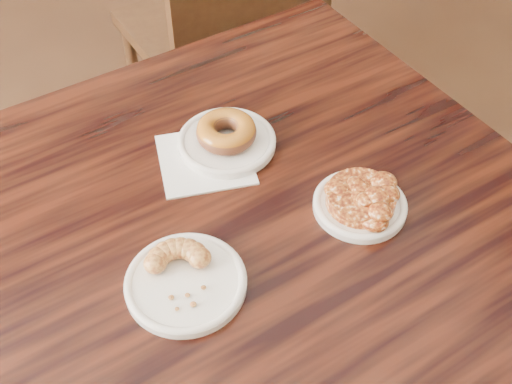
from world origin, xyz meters
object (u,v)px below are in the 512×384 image
object	(u,v)px
chair_far	(217,31)
glazed_donut	(226,131)
apple_fritter	(362,195)
cruller_fragment	(185,274)
cafe_table	(255,340)

from	to	relation	value
chair_far	glazed_donut	world-z (taller)	chair_far
chair_far	apple_fritter	distance (m)	1.04
chair_far	cruller_fragment	world-z (taller)	chair_far
cafe_table	glazed_donut	distance (m)	0.44
apple_fritter	cruller_fragment	distance (m)	0.30
chair_far	apple_fritter	size ratio (longest dim) A/B	6.25
cafe_table	glazed_donut	world-z (taller)	glazed_donut
cruller_fragment	chair_far	bearing A→B (deg)	71.98
cafe_table	glazed_donut	xyz separation A→B (m)	(0.01, 0.17, 0.41)
cafe_table	cruller_fragment	world-z (taller)	cruller_fragment
chair_far	apple_fritter	xyz separation A→B (m)	(-0.05, -0.98, 0.33)
cruller_fragment	glazed_donut	bearing A→B (deg)	61.47
glazed_donut	cruller_fragment	world-z (taller)	glazed_donut
cafe_table	apple_fritter	bearing A→B (deg)	-25.83
cafe_table	glazed_donut	size ratio (longest dim) A/B	9.08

